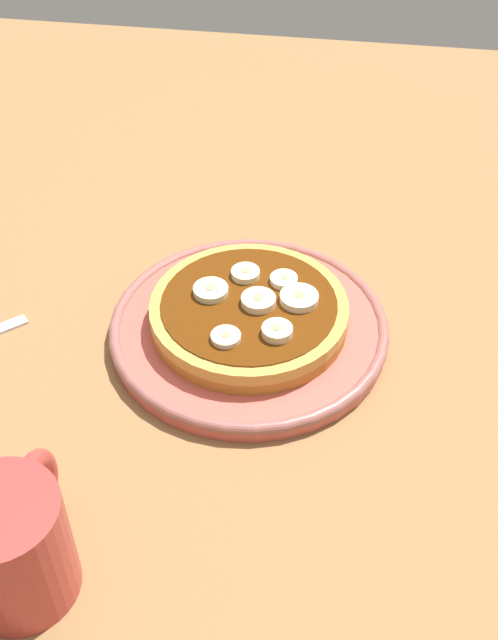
# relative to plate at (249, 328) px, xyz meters

# --- Properties ---
(ground_plane) EXTENTS (1.40, 1.40, 0.03)m
(ground_plane) POSITION_rel_plate_xyz_m (0.00, 0.00, -0.03)
(ground_plane) COLOR olive
(plate) EXTENTS (0.26, 0.26, 0.02)m
(plate) POSITION_rel_plate_xyz_m (0.00, 0.00, 0.00)
(plate) COLOR #CC594C
(plate) RESTS_ON ground_plane
(pancake_stack) EXTENTS (0.19, 0.19, 0.03)m
(pancake_stack) POSITION_rel_plate_xyz_m (-0.00, 0.00, 0.02)
(pancake_stack) COLOR #AF7129
(pancake_stack) RESTS_ON plate
(banana_slice_0) EXTENTS (0.03, 0.03, 0.01)m
(banana_slice_0) POSITION_rel_plate_xyz_m (0.00, -0.01, 0.03)
(banana_slice_0) COLOR beige
(banana_slice_0) RESTS_ON pancake_stack
(banana_slice_1) EXTENTS (0.03, 0.03, 0.01)m
(banana_slice_1) POSITION_rel_plate_xyz_m (0.04, 0.01, 0.03)
(banana_slice_1) COLOR #F2ECB8
(banana_slice_1) RESTS_ON pancake_stack
(banana_slice_2) EXTENTS (0.03, 0.03, 0.01)m
(banana_slice_2) POSITION_rel_plate_xyz_m (-0.04, -0.03, 0.03)
(banana_slice_2) COLOR #FAE5B7
(banana_slice_2) RESTS_ON pancake_stack
(banana_slice_3) EXTENTS (0.03, 0.03, 0.01)m
(banana_slice_3) POSITION_rel_plate_xyz_m (0.03, -0.03, 0.03)
(banana_slice_3) COLOR #F9F4C4
(banana_slice_3) RESTS_ON pancake_stack
(banana_slice_4) EXTENTS (0.04, 0.04, 0.01)m
(banana_slice_4) POSITION_rel_plate_xyz_m (0.01, -0.05, 0.03)
(banana_slice_4) COLOR #F4E8C4
(banana_slice_4) RESTS_ON pancake_stack
(banana_slice_5) EXTENTS (0.03, 0.03, 0.01)m
(banana_slice_5) POSITION_rel_plate_xyz_m (0.01, 0.04, 0.03)
(banana_slice_5) COLOR #EBEBBD
(banana_slice_5) RESTS_ON pancake_stack
(banana_slice_6) EXTENTS (0.03, 0.03, 0.01)m
(banana_slice_6) POSITION_rel_plate_xyz_m (-0.05, 0.01, 0.03)
(banana_slice_6) COLOR #F8E7C3
(banana_slice_6) RESTS_ON pancake_stack
(coffee_mug) EXTENTS (0.12, 0.08, 0.09)m
(coffee_mug) POSITION_rel_plate_xyz_m (-0.27, 0.12, 0.04)
(coffee_mug) COLOR #B23833
(coffee_mug) RESTS_ON ground_plane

